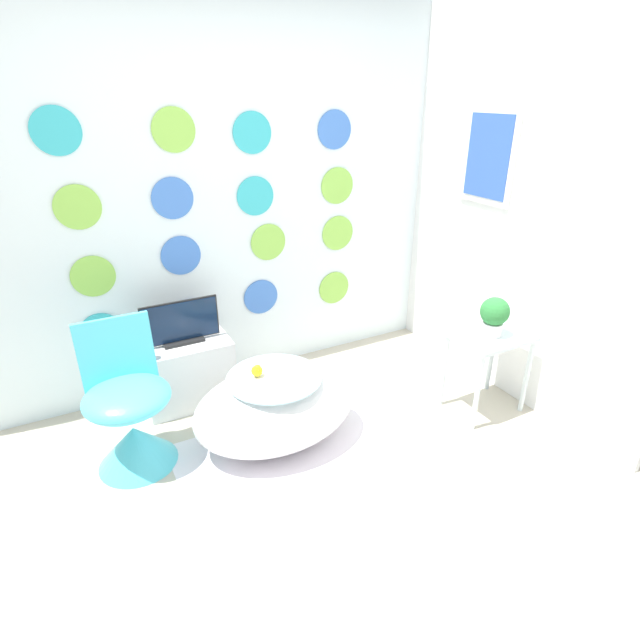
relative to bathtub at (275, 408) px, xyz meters
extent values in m
plane|color=#BCB29E|center=(0.04, -0.71, -0.23)|extent=(12.00, 12.00, 0.00)
cube|color=white|center=(0.04, 0.91, 1.07)|extent=(4.21, 0.04, 2.60)
cylinder|color=#33B2BF|center=(-0.82, 0.88, 0.30)|extent=(0.26, 0.01, 0.26)
cylinder|color=#3F72CC|center=(-0.24, 0.88, 0.29)|extent=(0.26, 0.01, 0.26)
cylinder|color=#3F72CC|center=(0.28, 0.88, 0.34)|extent=(0.26, 0.01, 0.26)
cylinder|color=#8CCC4C|center=(0.89, 0.88, 0.30)|extent=(0.26, 0.01, 0.26)
cylinder|color=#8CCC4C|center=(-0.80, 0.88, 0.68)|extent=(0.26, 0.01, 0.26)
cylinder|color=#3F72CC|center=(-0.26, 0.88, 0.73)|extent=(0.26, 0.01, 0.26)
cylinder|color=#8CCC4C|center=(0.36, 0.88, 0.74)|extent=(0.26, 0.01, 0.26)
cylinder|color=#8CCC4C|center=(0.92, 0.88, 0.73)|extent=(0.26, 0.01, 0.26)
cylinder|color=#8CCC4C|center=(-0.81, 0.88, 1.10)|extent=(0.26, 0.01, 0.26)
cylinder|color=#3F72CC|center=(-0.27, 0.88, 1.10)|extent=(0.26, 0.01, 0.26)
cylinder|color=#33B2BF|center=(0.28, 0.88, 1.07)|extent=(0.26, 0.01, 0.26)
cylinder|color=#8CCC4C|center=(0.91, 0.88, 1.08)|extent=(0.26, 0.01, 0.26)
cylinder|color=#33B2BF|center=(-0.84, 0.88, 1.51)|extent=(0.26, 0.01, 0.26)
cylinder|color=#8CCC4C|center=(-0.21, 0.88, 1.50)|extent=(0.26, 0.01, 0.26)
cylinder|color=#33B2BF|center=(0.28, 0.88, 1.46)|extent=(0.26, 0.01, 0.26)
cylinder|color=#3F72CC|center=(0.88, 0.88, 1.46)|extent=(0.26, 0.01, 0.26)
cube|color=white|center=(1.66, 0.09, 1.07)|extent=(0.04, 2.60, 2.60)
cube|color=white|center=(1.63, 0.17, 1.32)|extent=(0.02, 0.44, 0.60)
cube|color=#3359B2|center=(1.62, 0.17, 1.32)|extent=(0.01, 0.36, 0.52)
cube|color=silver|center=(-0.02, -0.18, -0.23)|extent=(1.22, 0.85, 0.01)
ellipsoid|color=white|center=(0.00, 0.00, 0.00)|extent=(0.98, 0.67, 0.46)
cylinder|color=#B2DBEA|center=(0.00, 0.00, 0.21)|extent=(0.55, 0.55, 0.01)
sphere|color=yellow|center=(-0.09, 0.03, 0.26)|extent=(0.07, 0.07, 0.07)
sphere|color=yellow|center=(-0.09, 0.02, 0.29)|extent=(0.04, 0.04, 0.04)
cone|color=orange|center=(-0.09, 0.00, 0.29)|extent=(0.02, 0.02, 0.02)
cone|color=#4CC6DB|center=(-0.78, 0.18, -0.11)|extent=(0.44, 0.44, 0.24)
ellipsoid|color=#4CC6DB|center=(-0.78, 0.18, 0.21)|extent=(0.46, 0.46, 0.16)
cube|color=#4CC6DB|center=(-0.78, 0.36, 0.40)|extent=(0.39, 0.09, 0.40)
cube|color=silver|center=(-0.35, 0.68, -0.01)|extent=(0.58, 0.37, 0.45)
cube|color=white|center=(-0.35, 0.50, 0.07)|extent=(0.49, 0.01, 0.13)
cube|color=black|center=(-0.35, 0.68, 0.22)|extent=(0.26, 0.12, 0.02)
cube|color=black|center=(-0.35, 0.68, 0.36)|extent=(0.49, 0.01, 0.28)
cube|color=#0F1E38|center=(-0.35, 0.67, 0.36)|extent=(0.47, 0.01, 0.26)
cylinder|color=#2D72B7|center=(-0.60, 0.54, 0.27)|extent=(0.06, 0.06, 0.11)
cylinder|color=#2D72B7|center=(-0.60, 0.54, 0.34)|extent=(0.04, 0.04, 0.02)
cube|color=silver|center=(1.34, -0.33, 0.30)|extent=(0.48, 0.36, 0.02)
cylinder|color=silver|center=(1.13, -0.48, 0.03)|extent=(0.03, 0.03, 0.52)
cylinder|color=silver|center=(1.56, -0.48, 0.03)|extent=(0.03, 0.03, 0.52)
cylinder|color=silver|center=(1.13, -0.18, 0.03)|extent=(0.03, 0.03, 0.52)
cylinder|color=silver|center=(1.56, -0.18, 0.03)|extent=(0.03, 0.03, 0.52)
cylinder|color=white|center=(1.34, -0.33, 0.36)|extent=(0.12, 0.12, 0.08)
sphere|color=#2D7A38|center=(1.34, -0.33, 0.47)|extent=(0.18, 0.18, 0.18)
camera|label=1|loc=(-0.92, -2.30, 1.72)|focal=28.00mm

